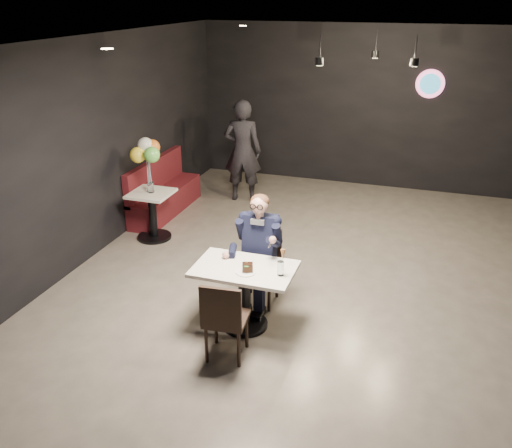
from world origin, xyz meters
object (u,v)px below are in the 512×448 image
(main_table, at_px, (245,297))
(passerby, at_px, (243,151))
(seated_man, at_px, (260,249))
(booth_bench, at_px, (165,187))
(side_table, at_px, (153,215))
(chair_far, at_px, (260,268))
(sundae_glass, at_px, (281,268))
(balloon_vase, at_px, (151,187))
(chair_near, at_px, (227,317))

(main_table, xyz_separation_m, passerby, (-1.38, 3.84, 0.54))
(seated_man, height_order, booth_bench, seated_man)
(main_table, relative_size, booth_bench, 0.59)
(booth_bench, height_order, side_table, booth_bench)
(main_table, relative_size, chair_far, 1.20)
(sundae_glass, relative_size, side_table, 0.21)
(booth_bench, height_order, balloon_vase, booth_bench)
(chair_far, relative_size, chair_near, 1.00)
(sundae_glass, bearing_deg, balloon_vase, 143.69)
(balloon_vase, bearing_deg, side_table, 0.00)
(seated_man, distance_m, balloon_vase, 2.47)
(seated_man, xyz_separation_m, sundae_glass, (0.42, -0.60, 0.11))
(sundae_glass, relative_size, passerby, 0.09)
(chair_near, bearing_deg, booth_bench, 120.03)
(booth_bench, relative_size, passerby, 1.02)
(chair_far, relative_size, side_table, 1.22)
(seated_man, bearing_deg, side_table, 149.06)
(main_table, distance_m, balloon_vase, 2.83)
(chair_far, distance_m, passerby, 3.60)
(chair_near, distance_m, balloon_vase, 3.21)
(chair_near, bearing_deg, passerby, 101.83)
(chair_far, xyz_separation_m, balloon_vase, (-2.12, 1.27, 0.37))
(main_table, height_order, chair_near, chair_near)
(sundae_glass, distance_m, balloon_vase, 3.15)
(chair_near, distance_m, side_table, 3.19)
(main_table, bearing_deg, seated_man, 90.00)
(balloon_vase, bearing_deg, chair_far, -30.94)
(chair_near, relative_size, side_table, 1.22)
(booth_bench, bearing_deg, side_table, -73.30)
(chair_near, height_order, sundae_glass, chair_near)
(chair_near, xyz_separation_m, balloon_vase, (-2.12, 2.38, 0.37))
(main_table, xyz_separation_m, booth_bench, (-2.42, 2.82, 0.09))
(sundae_glass, xyz_separation_m, booth_bench, (-2.84, 2.87, -0.36))
(seated_man, height_order, sundae_glass, seated_man)
(chair_near, xyz_separation_m, side_table, (-2.12, 2.38, -0.08))
(chair_near, xyz_separation_m, sundae_glass, (0.42, 0.52, 0.37))
(side_table, bearing_deg, main_table, -40.66)
(seated_man, distance_m, sundae_glass, 0.74)
(chair_far, distance_m, seated_man, 0.26)
(chair_far, bearing_deg, balloon_vase, 149.06)
(chair_near, relative_size, booth_bench, 0.49)
(passerby, bearing_deg, main_table, 99.59)
(seated_man, xyz_separation_m, side_table, (-2.12, 1.27, -0.34))
(sundae_glass, bearing_deg, passerby, 114.82)
(chair_near, relative_size, balloon_vase, 5.94)
(chair_far, xyz_separation_m, side_table, (-2.12, 1.27, -0.08))
(main_table, bearing_deg, booth_bench, 130.62)
(main_table, relative_size, balloon_vase, 7.10)
(chair_far, relative_size, seated_man, 0.64)
(booth_bench, distance_m, side_table, 1.05)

